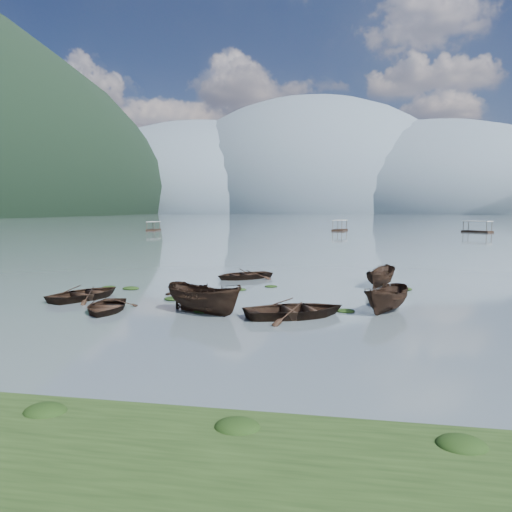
% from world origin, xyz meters
% --- Properties ---
extents(ground_plane, '(2400.00, 2400.00, 0.00)m').
position_xyz_m(ground_plane, '(0.00, 0.00, 0.00)').
color(ground_plane, '#4D5960').
extents(near_shore, '(60.00, 6.00, 0.50)m').
position_xyz_m(near_shore, '(0.00, -14.00, 0.00)').
color(near_shore, black).
rests_on(near_shore, ground).
extents(haze_mtn_a, '(520.00, 520.00, 280.00)m').
position_xyz_m(haze_mtn_a, '(-260.00, 900.00, 0.00)').
color(haze_mtn_a, '#475666').
rests_on(haze_mtn_a, ground).
extents(haze_mtn_b, '(520.00, 520.00, 340.00)m').
position_xyz_m(haze_mtn_b, '(-60.00, 900.00, 0.00)').
color(haze_mtn_b, '#475666').
rests_on(haze_mtn_b, ground).
extents(haze_mtn_c, '(520.00, 520.00, 260.00)m').
position_xyz_m(haze_mtn_c, '(140.00, 900.00, 0.00)').
color(haze_mtn_c, '#475666').
rests_on(haze_mtn_c, ground).
extents(rowboat_0, '(3.70, 4.59, 0.84)m').
position_xyz_m(rowboat_0, '(-5.97, 0.90, 0.00)').
color(rowboat_0, black).
rests_on(rowboat_0, ground).
extents(rowboat_1, '(4.92, 5.69, 0.99)m').
position_xyz_m(rowboat_1, '(-8.89, 4.12, 0.00)').
color(rowboat_1, black).
rests_on(rowboat_1, ground).
extents(rowboat_2, '(5.09, 3.74, 1.85)m').
position_xyz_m(rowboat_2, '(-0.70, 1.26, 0.00)').
color(rowboat_2, black).
rests_on(rowboat_2, ground).
extents(rowboat_3, '(4.50, 4.83, 0.82)m').
position_xyz_m(rowboat_3, '(-1.65, 4.85, 0.00)').
color(rowboat_3, black).
rests_on(rowboat_3, ground).
extents(rowboat_4, '(6.22, 5.56, 1.06)m').
position_xyz_m(rowboat_4, '(3.98, 1.32, 0.00)').
color(rowboat_4, black).
rests_on(rowboat_4, ground).
extents(rowboat_5, '(3.23, 4.49, 1.63)m').
position_xyz_m(rowboat_5, '(8.55, 3.46, 0.00)').
color(rowboat_5, black).
rests_on(rowboat_5, ground).
extents(rowboat_6, '(5.50, 5.33, 0.93)m').
position_xyz_m(rowboat_6, '(-2.54, 6.40, 0.00)').
color(rowboat_6, black).
rests_on(rowboat_6, ground).
extents(rowboat_7, '(5.55, 5.42, 0.94)m').
position_xyz_m(rowboat_7, '(-1.42, 14.43, 0.00)').
color(rowboat_7, black).
rests_on(rowboat_7, ground).
extents(rowboat_8, '(2.81, 4.30, 1.56)m').
position_xyz_m(rowboat_8, '(8.76, 12.51, 0.00)').
color(rowboat_8, black).
rests_on(rowboat_8, ground).
extents(weed_clump_0, '(1.15, 0.94, 0.25)m').
position_xyz_m(weed_clump_0, '(-3.60, 4.67, 0.00)').
color(weed_clump_0, black).
rests_on(weed_clump_0, ground).
extents(weed_clump_1, '(1.14, 0.91, 0.25)m').
position_xyz_m(weed_clump_1, '(-7.76, 7.88, 0.00)').
color(weed_clump_1, black).
rests_on(weed_clump_1, ground).
extents(weed_clump_2, '(1.05, 0.84, 0.23)m').
position_xyz_m(weed_clump_2, '(-0.86, 1.56, 0.00)').
color(weed_clump_2, black).
rests_on(weed_clump_2, ground).
extents(weed_clump_3, '(0.89, 0.75, 0.20)m').
position_xyz_m(weed_clump_3, '(-0.53, 8.89, 0.00)').
color(weed_clump_3, black).
rests_on(weed_clump_3, ground).
extents(weed_clump_4, '(0.99, 0.79, 0.21)m').
position_xyz_m(weed_clump_4, '(6.41, 3.02, 0.00)').
color(weed_clump_4, black).
rests_on(weed_clump_4, ground).
extents(weed_clump_5, '(0.97, 0.78, 0.21)m').
position_xyz_m(weed_clump_5, '(-9.50, 8.20, 0.00)').
color(weed_clump_5, black).
rests_on(weed_clump_5, ground).
extents(weed_clump_6, '(0.89, 0.74, 0.18)m').
position_xyz_m(weed_clump_6, '(1.31, 10.64, 0.00)').
color(weed_clump_6, black).
rests_on(weed_clump_6, ground).
extents(weed_clump_7, '(1.18, 0.94, 0.26)m').
position_xyz_m(weed_clump_7, '(10.14, 10.95, 0.00)').
color(weed_clump_7, black).
rests_on(weed_clump_7, ground).
extents(pontoon_left, '(2.94, 6.00, 2.22)m').
position_xyz_m(pontoon_left, '(-43.30, 99.41, 0.00)').
color(pontoon_left, black).
rests_on(pontoon_left, ground).
extents(pontoon_centre, '(4.12, 7.30, 2.64)m').
position_xyz_m(pontoon_centre, '(4.33, 106.20, 0.00)').
color(pontoon_centre, black).
rests_on(pontoon_centre, ground).
extents(pontoon_right, '(6.86, 6.68, 2.59)m').
position_xyz_m(pontoon_right, '(36.76, 103.50, 0.00)').
color(pontoon_right, black).
rests_on(pontoon_right, ground).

